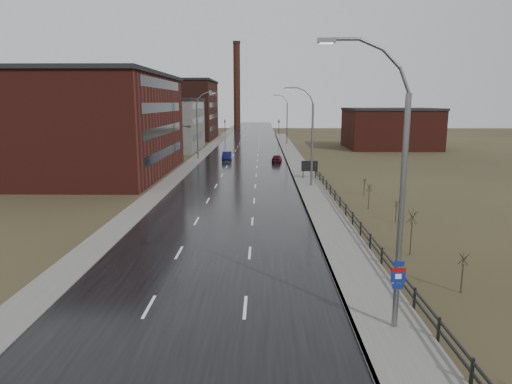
{
  "coord_description": "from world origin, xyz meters",
  "views": [
    {
      "loc": [
        3.09,
        -16.22,
        9.64
      ],
      "look_at": [
        2.63,
        17.52,
        3.0
      ],
      "focal_mm": 32.0,
      "sensor_mm": 36.0,
      "label": 1
    }
  ],
  "objects_px": {
    "streetlight_main": "(395,192)",
    "billboard": "(310,167)",
    "car_near": "(227,156)",
    "car_far": "(277,159)"
  },
  "relations": [
    {
      "from": "streetlight_main",
      "to": "car_near",
      "type": "relative_size",
      "value": 2.8
    },
    {
      "from": "streetlight_main",
      "to": "billboard",
      "type": "relative_size",
      "value": 5.07
    },
    {
      "from": "streetlight_main",
      "to": "billboard",
      "type": "xyz_separation_m",
      "value": [
        0.63,
        39.19,
        -4.43
      ]
    },
    {
      "from": "streetlight_main",
      "to": "car_far",
      "type": "distance_m",
      "value": 56.1
    },
    {
      "from": "car_near",
      "to": "car_far",
      "type": "relative_size",
      "value": 1.16
    },
    {
      "from": "streetlight_main",
      "to": "car_far",
      "type": "relative_size",
      "value": 3.25
    },
    {
      "from": "streetlight_main",
      "to": "billboard",
      "type": "bearing_deg",
      "value": 89.08
    },
    {
      "from": "streetlight_main",
      "to": "car_near",
      "type": "height_order",
      "value": "streetlight_main"
    },
    {
      "from": "car_near",
      "to": "car_far",
      "type": "distance_m",
      "value": 8.7
    },
    {
      "from": "car_near",
      "to": "car_far",
      "type": "bearing_deg",
      "value": -17.82
    }
  ]
}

